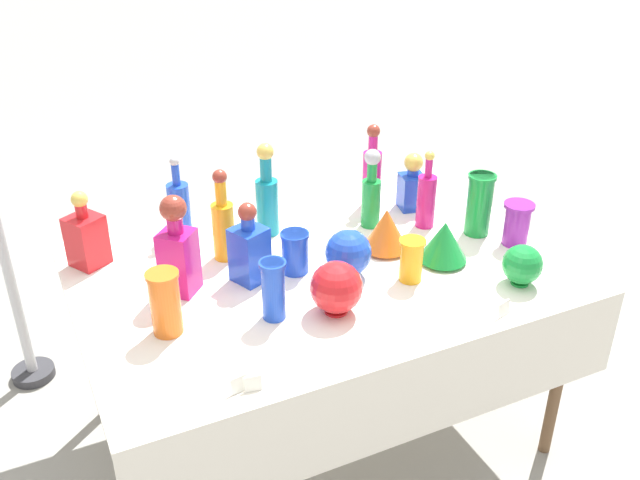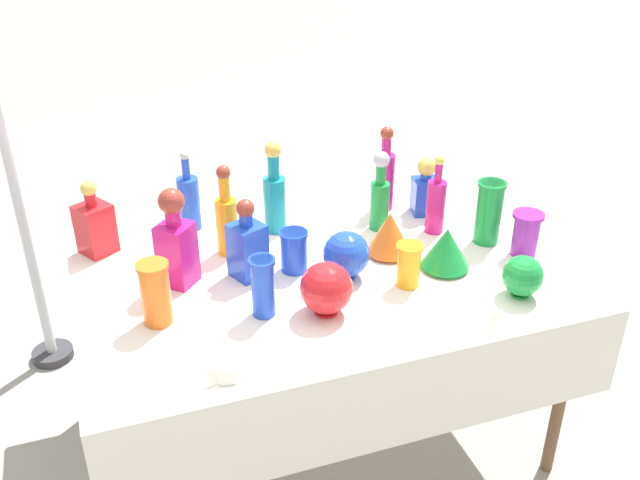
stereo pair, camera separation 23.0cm
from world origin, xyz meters
The scene contains 27 objects.
ground_plane centered at (0.00, 0.00, 0.00)m, with size 40.00×40.00×0.00m, color gray.
display_table centered at (0.00, -0.04, 0.70)m, with size 1.66×1.16×0.76m.
tall_bottle_0 centered at (0.30, 0.19, 0.90)m, with size 0.07×0.07×0.31m.
tall_bottle_1 centered at (-0.07, 0.30, 0.91)m, with size 0.08×0.08×0.36m.
tall_bottle_2 centered at (0.39, 0.34, 0.90)m, with size 0.07×0.07×0.34m.
tall_bottle_3 centered at (-0.28, 0.19, 0.89)m, with size 0.08×0.08×0.34m.
tall_bottle_4 centered at (-0.37, 0.42, 0.87)m, with size 0.08×0.08×0.31m.
tall_bottle_5 centered at (0.49, 0.10, 0.88)m, with size 0.07×0.07×0.31m.
square_decanter_0 centered at (0.52, 0.25, 0.86)m, with size 0.11×0.11×0.23m.
square_decanter_1 centered at (-0.72, 0.35, 0.87)m, with size 0.15×0.15×0.28m.
square_decanter_2 centered at (-0.48, 0.05, 0.91)m, with size 0.15×0.15×0.34m.
square_decanter_3 centered at (-0.25, 0.02, 0.88)m, with size 0.14×0.14×0.28m.
slender_vase_0 centered at (0.71, -0.17, 0.85)m, with size 0.11×0.11×0.16m.
slender_vase_1 centered at (-0.26, -0.22, 0.87)m, with size 0.08×0.08×0.20m.
slender_vase_2 centered at (-0.09, 0.00, 0.84)m, with size 0.10×0.10×0.15m.
slender_vase_3 centered at (-0.58, -0.16, 0.87)m, with size 0.10×0.10×0.21m.
slender_vase_4 centered at (0.63, -0.04, 0.89)m, with size 0.10×0.10×0.24m.
slender_vase_5 centered at (0.23, -0.22, 0.84)m, with size 0.09×0.09×0.15m.
fluted_vase_0 centered at (0.40, -0.16, 0.84)m, with size 0.17×0.17×0.15m.
fluted_vase_1 centered at (0.26, -0.01, 0.85)m, with size 0.16×0.16×0.16m.
round_bowl_0 centered at (0.55, -0.39, 0.83)m, with size 0.13×0.13×0.14m.
round_bowl_1 centered at (-0.08, -0.28, 0.85)m, with size 0.17×0.17×0.17m.
round_bowl_2 centered at (0.06, -0.10, 0.85)m, with size 0.16×0.16×0.17m.
price_tag_left centered at (-0.48, -0.50, 0.78)m, with size 0.05×0.01×0.05m, color white.
price_tag_center centered at (-0.44, -0.51, 0.78)m, with size 0.05×0.01×0.04m, color white.
price_tag_right centered at (0.39, -0.52, 0.78)m, with size 0.05×0.01×0.05m, color white.
cardboard_box_behind_left centered at (0.11, 1.08, 0.14)m, with size 0.54×0.38×0.36m.
Camera 1 is at (-0.91, -1.92, 2.04)m, focal length 40.00 mm.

